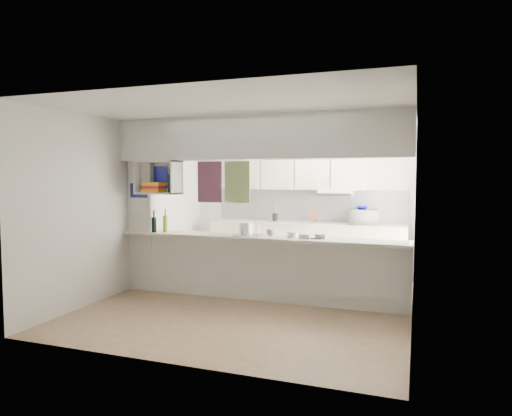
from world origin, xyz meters
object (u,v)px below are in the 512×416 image
at_px(microwave, 364,217).
at_px(wine_bottles, 160,224).
at_px(dish_rack, 249,230).
at_px(bowl, 362,208).

bearing_deg(microwave, wine_bottles, 24.11).
xyz_separation_m(dish_rack, wine_bottles, (-1.42, -0.06, 0.05)).
bearing_deg(wine_bottles, dish_rack, 2.26).
relative_size(bowl, dish_rack, 0.58).
xyz_separation_m(microwave, dish_rack, (-1.37, -2.10, -0.05)).
distance_m(microwave, wine_bottles, 3.53).
height_order(microwave, dish_rack, microwave).
distance_m(microwave, bowl, 0.17).
distance_m(microwave, dish_rack, 2.51).
bearing_deg(dish_rack, microwave, 55.80).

